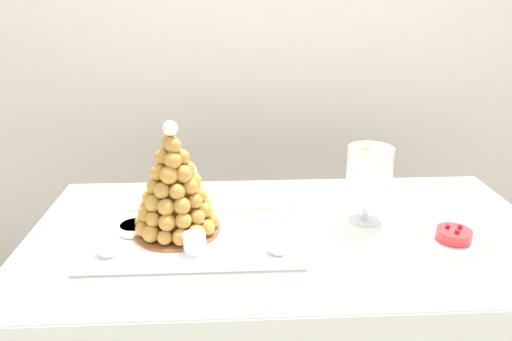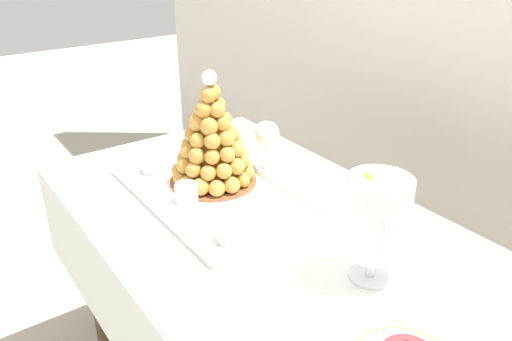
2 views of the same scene
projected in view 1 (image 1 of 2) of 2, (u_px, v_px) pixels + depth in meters
backdrop_wall at (266, 29)px, 2.14m from camera, size 4.80×0.10×2.50m
buffet_table at (287, 259)px, 1.43m from camera, size 1.54×0.79×0.75m
serving_tray at (196, 237)px, 1.34m from camera, size 0.60×0.36×0.02m
croquembouche at (175, 191)px, 1.33m from camera, size 0.25×0.25×0.33m
dessert_cup_left at (109, 245)px, 1.25m from camera, size 0.06×0.06×0.05m
dessert_cup_mid_left at (195, 243)px, 1.26m from camera, size 0.06×0.06×0.05m
dessert_cup_centre at (278, 242)px, 1.26m from camera, size 0.05×0.05×0.06m
creme_brulee_ramekin at (135, 227)px, 1.37m from camera, size 0.09×0.09×0.02m
macaron_goblet at (369, 175)px, 1.39m from camera, size 0.14×0.14×0.26m
fruit_tart_plate at (453, 238)px, 1.33m from camera, size 0.21×0.21×0.05m
wine_glass at (185, 174)px, 1.51m from camera, size 0.08×0.08×0.16m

